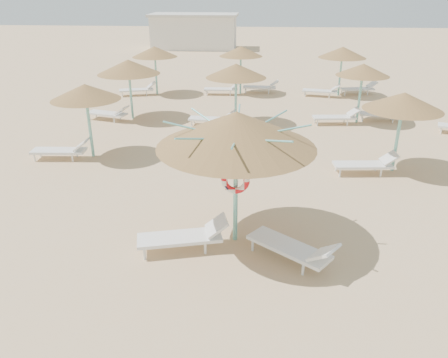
{
  "coord_description": "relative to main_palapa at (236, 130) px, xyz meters",
  "views": [
    {
      "loc": [
        0.39,
        -9.4,
        5.77
      ],
      "look_at": [
        -0.4,
        0.59,
        1.3
      ],
      "focal_mm": 35.0,
      "sensor_mm": 36.0,
      "label": 1
    }
  ],
  "objects": [
    {
      "name": "main_palapa",
      "position": [
        0.0,
        0.0,
        0.0
      ],
      "size": [
        3.62,
        3.62,
        3.24
      ],
      "color": "#71C4BA",
      "rests_on": "ground"
    },
    {
      "name": "lounger_main_b",
      "position": [
        1.37,
        -0.87,
        -2.46
      ],
      "size": [
        2.06,
        1.79,
        0.77
      ],
      "rotation": [
        0.0,
        0.0,
        -0.66
      ],
      "color": "white",
      "rests_on": "ground"
    },
    {
      "name": "service_hut",
      "position": [
        -5.93,
        35.13,
        -1.18
      ],
      "size": [
        8.4,
        4.4,
        3.25
      ],
      "color": "silver",
      "rests_on": "ground"
    },
    {
      "name": "palapa_field",
      "position": [
        1.32,
        10.49,
        -0.53
      ],
      "size": [
        19.42,
        13.62,
        2.71
      ],
      "color": "#71C4BA",
      "rests_on": "ground"
    },
    {
      "name": "lounger_main_a",
      "position": [
        -1.14,
        -0.55,
        -2.46
      ],
      "size": [
        2.21,
        1.13,
        0.77
      ],
      "rotation": [
        0.0,
        0.0,
        0.25
      ],
      "color": "white",
      "rests_on": "ground"
    },
    {
      "name": "ground",
      "position": [
        0.07,
        0.13,
        -2.83
      ],
      "size": [
        120.0,
        120.0,
        0.0
      ],
      "primitive_type": "plane",
      "color": "tan",
      "rests_on": "ground"
    }
  ]
}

